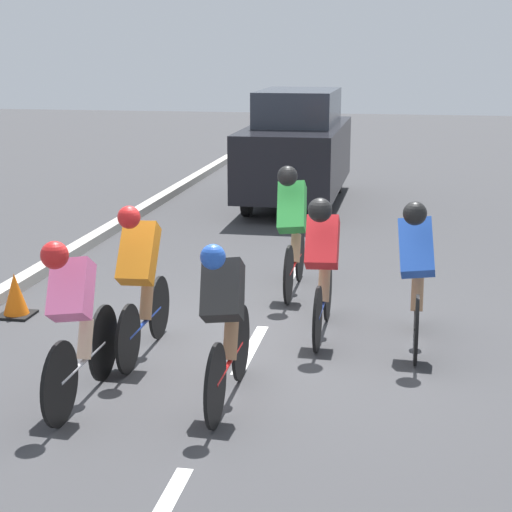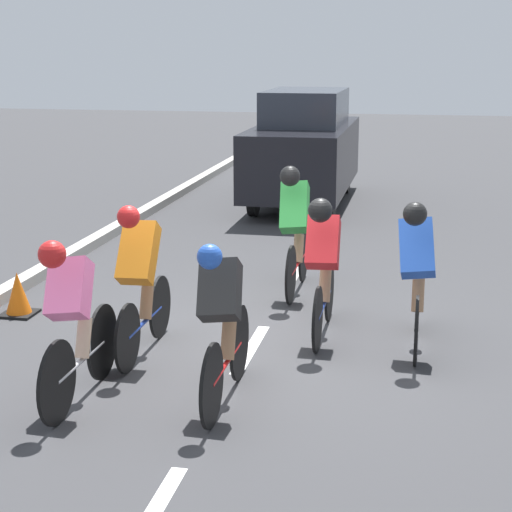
{
  "view_description": "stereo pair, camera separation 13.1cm",
  "coord_description": "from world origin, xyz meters",
  "views": [
    {
      "loc": [
        -1.48,
        8.0,
        2.92
      ],
      "look_at": [
        -0.05,
        0.17,
        0.95
      ],
      "focal_mm": 60.0,
      "sensor_mm": 36.0,
      "label": 1
    },
    {
      "loc": [
        -1.61,
        7.98,
        2.92
      ],
      "look_at": [
        -0.05,
        0.17,
        0.95
      ],
      "focal_mm": 60.0,
      "sensor_mm": 36.0,
      "label": 2
    }
  ],
  "objects": [
    {
      "name": "lane_stripe_mid",
      "position": [
        0.0,
        0.17,
        0.0
      ],
      "size": [
        0.12,
        1.4,
        0.01
      ],
      "primitive_type": "cube",
      "color": "white",
      "rests_on": "ground"
    },
    {
      "name": "lane_stripe_far",
      "position": [
        0.0,
        -3.03,
        0.0
      ],
      "size": [
        0.12,
        1.4,
        0.01
      ],
      "primitive_type": "cube",
      "color": "white",
      "rests_on": "ground"
    },
    {
      "name": "cyclist_black",
      "position": [
        -0.04,
        1.51,
        0.73
      ],
      "size": [
        0.37,
        1.69,
        1.43
      ],
      "color": "black",
      "rests_on": "ground"
    },
    {
      "name": "support_car",
      "position": [
        0.64,
        -7.9,
        1.06
      ],
      "size": [
        1.7,
        4.36,
        2.11
      ],
      "color": "black",
      "rests_on": "ground"
    },
    {
      "name": "cyclist_red",
      "position": [
        -0.64,
        -0.32,
        0.8
      ],
      "size": [
        0.34,
        1.67,
        1.49
      ],
      "color": "black",
      "rests_on": "ground"
    },
    {
      "name": "traffic_cone",
      "position": [
        2.75,
        -0.41,
        0.24
      ],
      "size": [
        0.36,
        0.36,
        0.49
      ],
      "color": "black",
      "rests_on": "ground"
    },
    {
      "name": "cyclist_blue",
      "position": [
        -1.58,
        -0.15,
        0.8
      ],
      "size": [
        0.38,
        1.68,
        1.51
      ],
      "color": "black",
      "rests_on": "ground"
    },
    {
      "name": "cyclist_green",
      "position": [
        -0.13,
        -1.85,
        0.84
      ],
      "size": [
        0.37,
        1.7,
        1.58
      ],
      "color": "black",
      "rests_on": "ground"
    },
    {
      "name": "ground_plane",
      "position": [
        0.0,
        0.0,
        0.0
      ],
      "size": [
        60.0,
        60.0,
        0.0
      ],
      "primitive_type": "plane",
      "color": "#38383A"
    },
    {
      "name": "cyclist_pink",
      "position": [
        1.17,
        1.72,
        0.76
      ],
      "size": [
        0.38,
        1.66,
        1.45
      ],
      "color": "black",
      "rests_on": "ground"
    },
    {
      "name": "cyclist_orange",
      "position": [
        0.98,
        0.56,
        0.8
      ],
      "size": [
        0.33,
        1.62,
        1.52
      ],
      "color": "black",
      "rests_on": "ground"
    }
  ]
}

